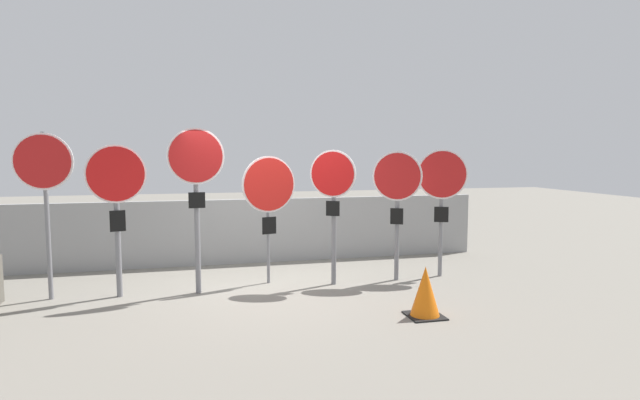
{
  "coord_description": "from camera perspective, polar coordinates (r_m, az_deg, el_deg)",
  "views": [
    {
      "loc": [
        -1.02,
        -7.87,
        2.16
      ],
      "look_at": [
        0.9,
        0.0,
        1.41
      ],
      "focal_mm": 28.0,
      "sensor_mm": 36.0,
      "label": 1
    }
  ],
  "objects": [
    {
      "name": "stop_sign_4",
      "position": [
        8.09,
        1.51,
        1.11
      ],
      "size": [
        0.67,
        0.43,
        2.22
      ],
      "rotation": [
        0.0,
        0.0,
        -0.55
      ],
      "color": "slate",
      "rests_on": "ground"
    },
    {
      "name": "stop_sign_1",
      "position": [
        7.96,
        -22.24,
        0.91
      ],
      "size": [
        0.84,
        0.27,
        2.3
      ],
      "rotation": [
        0.0,
        0.0,
        0.27
      ],
      "color": "slate",
      "rests_on": "ground"
    },
    {
      "name": "stop_sign_5",
      "position": [
        8.47,
        8.82,
        1.3
      ],
      "size": [
        0.74,
        0.42,
        2.2
      ],
      "rotation": [
        0.0,
        0.0,
        -0.5
      ],
      "color": "slate",
      "rests_on": "ground"
    },
    {
      "name": "stop_sign_6",
      "position": [
        8.9,
        13.76,
        1.59
      ],
      "size": [
        0.8,
        0.38,
        2.23
      ],
      "rotation": [
        0.0,
        0.0,
        -0.42
      ],
      "color": "slate",
      "rests_on": "ground"
    },
    {
      "name": "stop_sign_0",
      "position": [
        8.25,
        -29.02,
        2.44
      ],
      "size": [
        0.83,
        0.13,
        2.48
      ],
      "rotation": [
        0.0,
        0.0,
        -0.04
      ],
      "color": "slate",
      "rests_on": "ground"
    },
    {
      "name": "stop_sign_2",
      "position": [
        7.78,
        -13.96,
        2.48
      ],
      "size": [
        0.85,
        0.16,
        2.55
      ],
      "rotation": [
        0.0,
        0.0,
        0.07
      ],
      "color": "slate",
      "rests_on": "ground"
    },
    {
      "name": "traffic_cone_0",
      "position": [
        6.86,
        11.93,
        -10.23
      ],
      "size": [
        0.47,
        0.47,
        0.68
      ],
      "color": "black",
      "rests_on": "ground"
    },
    {
      "name": "stop_sign_3",
      "position": [
        8.22,
        -5.86,
        1.06
      ],
      "size": [
        0.9,
        0.26,
        2.12
      ],
      "rotation": [
        0.0,
        0.0,
        0.25
      ],
      "color": "slate",
      "rests_on": "ground"
    },
    {
      "name": "fence_back",
      "position": [
        9.98,
        -7.69,
        -3.52
      ],
      "size": [
        9.39,
        0.12,
        1.27
      ],
      "color": "gray",
      "rests_on": "ground"
    },
    {
      "name": "ground_plane",
      "position": [
        8.22,
        -6.18,
        -9.94
      ],
      "size": [
        40.0,
        40.0,
        0.0
      ],
      "primitive_type": "plane",
      "color": "gray"
    }
  ]
}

